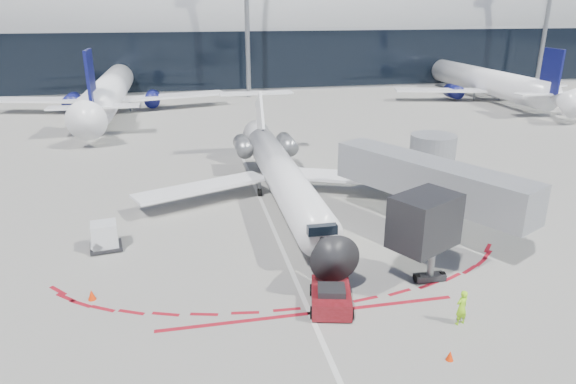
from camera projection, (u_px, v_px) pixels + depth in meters
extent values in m
plane|color=slate|center=(269.00, 218.00, 34.22)|extent=(260.00, 260.00, 0.00)
cube|color=silver|center=(264.00, 207.00, 36.06)|extent=(0.25, 40.00, 0.01)
cube|color=maroon|center=(310.00, 313.00, 23.64)|extent=(14.00, 0.25, 0.01)
cube|color=gray|center=(208.00, 55.00, 92.32)|extent=(150.00, 24.00, 10.00)
cylinder|color=gray|center=(207.00, 25.00, 90.60)|extent=(150.00, 24.00, 24.00)
cube|color=black|center=(213.00, 61.00, 81.23)|extent=(150.00, 0.20, 9.00)
cube|color=gray|center=(429.00, 179.00, 30.54)|extent=(8.22, 12.61, 2.30)
cube|color=black|center=(425.00, 221.00, 24.69)|extent=(3.86, 3.44, 2.60)
cylinder|color=gray|center=(431.00, 260.00, 26.03)|extent=(0.36, 0.36, 2.40)
cube|color=black|center=(430.00, 277.00, 26.36)|extent=(1.60, 0.60, 0.30)
cylinder|color=gray|center=(431.00, 168.00, 36.81)|extent=(3.20, 3.20, 4.80)
cylinder|color=black|center=(428.00, 196.00, 37.55)|extent=(4.00, 4.00, 0.50)
cylinder|color=gray|center=(247.00, 11.00, 75.05)|extent=(0.70, 0.70, 25.00)
cylinder|color=gray|center=(548.00, 11.00, 84.48)|extent=(0.70, 0.70, 25.00)
cylinder|color=white|center=(284.00, 177.00, 35.63)|extent=(2.45, 19.97, 2.45)
cone|color=black|center=(327.00, 247.00, 25.27)|extent=(2.45, 2.54, 2.45)
cone|color=white|center=(259.00, 137.00, 46.32)|extent=(2.45, 3.27, 2.45)
cube|color=black|center=(320.00, 226.00, 26.44)|extent=(1.54, 1.27, 0.50)
cube|color=white|center=(202.00, 187.00, 36.10)|extent=(9.72, 5.76, 0.28)
cube|color=white|center=(354.00, 177.00, 38.22)|extent=(9.72, 5.76, 0.28)
cube|color=white|center=(260.00, 115.00, 44.74)|extent=(0.23, 4.26, 4.33)
cube|color=white|center=(256.00, 93.00, 45.93)|extent=(6.53, 1.45, 0.15)
cylinder|color=slate|center=(243.00, 146.00, 42.55)|extent=(1.36, 3.09, 1.36)
cylinder|color=slate|center=(287.00, 144.00, 43.25)|extent=(1.36, 3.09, 1.36)
cylinder|color=black|center=(312.00, 255.00, 28.59)|extent=(0.20, 0.51, 0.51)
cylinder|color=black|center=(260.00, 192.00, 38.09)|extent=(0.27, 0.58, 0.58)
cylinder|color=black|center=(296.00, 190.00, 38.61)|extent=(0.27, 0.58, 0.58)
cylinder|color=gray|center=(313.00, 251.00, 28.51)|extent=(0.16, 0.16, 1.00)
cube|color=#560C0E|center=(331.00, 297.00, 24.01)|extent=(2.42, 3.21, 0.81)
cube|color=black|center=(331.00, 290.00, 23.57)|extent=(1.47, 1.34, 0.31)
cylinder|color=gray|center=(329.00, 280.00, 25.93)|extent=(0.64, 2.29, 0.09)
cylinder|color=black|center=(313.00, 313.00, 23.18)|extent=(0.38, 0.62, 0.57)
cylinder|color=black|center=(351.00, 313.00, 23.13)|extent=(0.38, 0.62, 0.57)
cylinder|color=black|center=(312.00, 290.00, 25.04)|extent=(0.38, 0.62, 0.57)
cylinder|color=black|center=(347.00, 291.00, 24.98)|extent=(0.38, 0.62, 0.57)
imported|color=#9EF619|center=(462.00, 307.00, 22.58)|extent=(0.70, 0.55, 1.68)
cube|color=black|center=(106.00, 247.00, 29.79)|extent=(1.97, 1.74, 0.19)
cube|color=white|center=(105.00, 234.00, 29.52)|extent=(1.59, 1.52, 1.41)
cylinder|color=black|center=(94.00, 254.00, 29.08)|extent=(0.11, 0.19, 0.18)
cylinder|color=black|center=(120.00, 250.00, 29.54)|extent=(0.11, 0.19, 0.18)
cylinder|color=black|center=(93.00, 246.00, 30.09)|extent=(0.11, 0.19, 0.18)
cylinder|color=black|center=(118.00, 242.00, 30.55)|extent=(0.11, 0.19, 0.18)
cone|color=#F03105|center=(92.00, 295.00, 24.66)|extent=(0.38, 0.38, 0.53)
cone|color=#F03105|center=(450.00, 356.00, 20.46)|extent=(0.31, 0.31, 0.43)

